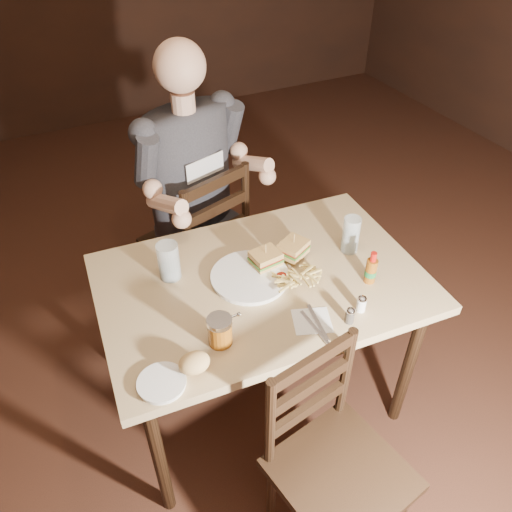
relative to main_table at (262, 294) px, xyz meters
name	(u,v)px	position (x,y,z in m)	size (l,w,h in m)	color
room_shell	(292,128)	(0.08, -0.05, 0.71)	(7.00, 7.00, 7.00)	black
main_table	(262,294)	(0.00, 0.00, 0.00)	(1.29, 0.91, 0.77)	tan
chair_far	(195,242)	(-0.03, 0.70, -0.22)	(0.44, 0.48, 0.95)	black
chair_near	(341,474)	(-0.03, -0.66, -0.25)	(0.41, 0.45, 0.88)	black
diner	(194,157)	(-0.02, 0.65, 0.30)	(0.58, 0.45, 1.00)	#35343A
dinner_plate	(250,278)	(-0.04, 0.02, 0.09)	(0.30, 0.30, 0.02)	white
sandwich_left	(266,255)	(0.04, 0.06, 0.14)	(0.11, 0.09, 0.10)	tan
sandwich_right	(294,245)	(0.17, 0.06, 0.14)	(0.11, 0.09, 0.10)	tan
fries_pile	(298,277)	(0.11, -0.08, 0.11)	(0.22, 0.15, 0.04)	#D2B864
ketchup_dollop	(282,275)	(0.07, -0.03, 0.10)	(0.04, 0.04, 0.01)	maroon
glass_left	(169,261)	(-0.31, 0.17, 0.15)	(0.08, 0.08, 0.15)	silver
glass_right	(351,235)	(0.41, 0.00, 0.16)	(0.07, 0.07, 0.16)	silver
hot_sauce	(371,267)	(0.37, -0.19, 0.15)	(0.04, 0.04, 0.14)	brown
salt_shaker	(361,304)	(0.25, -0.30, 0.11)	(0.03, 0.03, 0.06)	white
pepper_shaker	(350,316)	(0.18, -0.33, 0.11)	(0.03, 0.03, 0.06)	#38332D
syrup_dispenser	(220,331)	(-0.27, -0.22, 0.13)	(0.09, 0.09, 0.11)	brown
napkin	(312,321)	(0.06, -0.27, 0.08)	(0.13, 0.12, 0.00)	white
knife	(316,329)	(0.05, -0.32, 0.08)	(0.01, 0.19, 0.00)	silver
fork	(318,322)	(0.07, -0.29, 0.08)	(0.01, 0.18, 0.01)	silver
side_plate	(162,384)	(-0.50, -0.30, 0.08)	(0.15, 0.15, 0.01)	white
bread_roll	(194,363)	(-0.39, -0.30, 0.12)	(0.10, 0.08, 0.06)	tan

